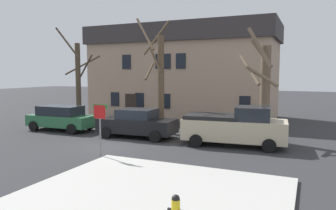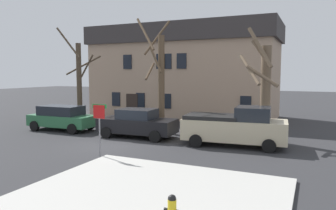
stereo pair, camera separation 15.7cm
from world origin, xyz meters
name	(u,v)px [view 1 (the left image)]	position (x,y,z in m)	size (l,w,h in m)	color
ground_plane	(109,145)	(0.00, 0.00, 0.00)	(120.00, 120.00, 0.00)	#2D2D30
sidewalk_slab	(142,204)	(5.39, -6.23, 0.06)	(8.14, 8.26, 0.12)	#B7B5AD
building_main	(182,71)	(-0.78, 12.71, 4.04)	(16.37, 6.97, 7.94)	tan
tree_bare_near	(78,80)	(-6.23, 5.20, 3.32)	(2.89, 3.02, 7.16)	#4C3D2D
tree_bare_mid	(160,79)	(0.81, 4.59, 3.50)	(2.00, 2.97, 7.38)	brown
tree_bare_far	(264,88)	(7.33, 4.56, 3.00)	(2.37, 1.82, 6.39)	brown
car_green_wagon	(61,118)	(-5.52, 2.51, 0.87)	(4.62, 2.22, 1.67)	#2D6B42
car_black_sedan	(137,123)	(0.30, 2.51, 0.86)	(4.74, 2.28, 1.72)	black
pickup_truck_beige	(235,127)	(6.15, 2.71, 1.02)	(5.53, 2.66, 2.11)	#C6B793
fire_hydrant	(176,209)	(6.81, -7.10, 0.51)	(0.42, 0.22, 0.76)	gold
street_sign_pole	(100,120)	(1.13, -2.33, 1.74)	(0.76, 0.07, 2.47)	slate
bicycle_leaning	(83,120)	(-5.60, 4.83, 0.37)	(1.71, 0.48, 1.03)	black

